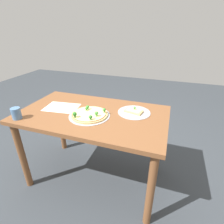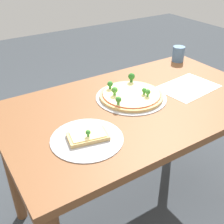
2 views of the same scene
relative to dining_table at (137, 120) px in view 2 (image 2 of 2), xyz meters
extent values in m
plane|color=#33383D|center=(0.00, 0.00, -0.66)|extent=(8.00, 8.00, 0.00)
cube|color=brown|center=(0.00, 0.00, 0.09)|extent=(1.30, 0.75, 0.04)
cylinder|color=brown|center=(-0.59, 0.32, -0.29)|extent=(0.06, 0.06, 0.72)
cylinder|color=brown|center=(0.59, 0.32, -0.29)|extent=(0.06, 0.06, 0.72)
cylinder|color=#A3A3A8|center=(0.00, 0.06, 0.11)|extent=(0.35, 0.35, 0.00)
cylinder|color=tan|center=(0.00, 0.06, 0.12)|extent=(0.31, 0.31, 0.01)
cylinder|color=#B73823|center=(0.00, 0.06, 0.12)|extent=(0.29, 0.29, 0.00)
cylinder|color=#F4DB8E|center=(0.00, 0.06, 0.13)|extent=(0.28, 0.28, 0.00)
sphere|color=#3D8933|center=(0.05, 0.02, 0.15)|extent=(0.02, 0.02, 0.02)
cylinder|color=#488E3A|center=(0.05, 0.02, 0.13)|extent=(0.01, 0.01, 0.01)
sphere|color=#3D8933|center=(-0.11, 0.00, 0.15)|extent=(0.03, 0.03, 0.03)
cylinder|color=#488E3A|center=(-0.11, 0.00, 0.14)|extent=(0.01, 0.01, 0.01)
sphere|color=#3D8933|center=(0.05, -0.01, 0.15)|extent=(0.03, 0.03, 0.03)
cylinder|color=#488E3A|center=(0.05, -0.01, 0.13)|extent=(0.01, 0.01, 0.01)
sphere|color=#337A2D|center=(-0.06, 0.16, 0.15)|extent=(0.03, 0.03, 0.03)
cylinder|color=#3F8136|center=(-0.06, 0.16, 0.14)|extent=(0.01, 0.01, 0.01)
sphere|color=#479338|center=(-0.08, 0.09, 0.16)|extent=(0.03, 0.03, 0.03)
cylinder|color=#51973E|center=(-0.08, 0.09, 0.14)|extent=(0.01, 0.01, 0.01)
sphere|color=#286B23|center=(0.08, 0.16, 0.16)|extent=(0.04, 0.04, 0.04)
cylinder|color=#37742D|center=(0.08, 0.16, 0.14)|extent=(0.02, 0.02, 0.02)
cylinder|color=#A3A3A8|center=(-0.35, -0.13, 0.11)|extent=(0.29, 0.29, 0.00)
cube|color=tan|center=(-0.34, -0.13, 0.12)|extent=(0.17, 0.12, 0.02)
cube|color=#F4DB8E|center=(-0.34, -0.13, 0.13)|extent=(0.14, 0.10, 0.00)
sphere|color=#3D8933|center=(-0.35, -0.14, 0.15)|extent=(0.02, 0.02, 0.02)
cylinder|color=#488E3A|center=(-0.35, -0.14, 0.13)|extent=(0.01, 0.01, 0.01)
cylinder|color=#4C7099|center=(0.54, 0.30, 0.15)|extent=(0.07, 0.07, 0.10)
cube|color=silver|center=(0.32, -0.01, 0.11)|extent=(0.33, 0.25, 0.00)
camera|label=1|loc=(-0.61, 1.25, 0.80)|focal=28.00mm
camera|label=2|loc=(-0.74, -0.92, 0.77)|focal=45.00mm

